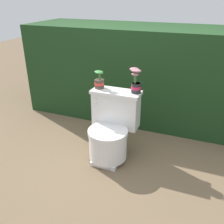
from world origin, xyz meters
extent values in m
plane|color=brown|center=(0.00, 0.00, 0.00)|extent=(12.00, 12.00, 0.00)
cube|color=#193819|center=(0.00, 1.13, 0.59)|extent=(2.97, 0.91, 1.18)
cube|color=silver|center=(-0.01, -0.04, 0.02)|extent=(0.26, 0.31, 0.04)
cylinder|color=silver|center=(-0.01, -0.04, 0.18)|extent=(0.38, 0.38, 0.27)
cylinder|color=silver|center=(-0.01, -0.04, 0.33)|extent=(0.39, 0.39, 0.04)
cube|color=silver|center=(-0.01, 0.19, 0.47)|extent=(0.47, 0.18, 0.35)
cube|color=silver|center=(-0.01, 0.19, 0.66)|extent=(0.49, 0.21, 0.03)
cylinder|color=silver|center=(-0.17, 0.07, 0.57)|extent=(0.02, 0.05, 0.02)
cylinder|color=#47382D|center=(-0.19, 0.20, 0.72)|extent=(0.10, 0.10, 0.09)
cylinder|color=red|center=(-0.19, 0.20, 0.72)|extent=(0.10, 0.10, 0.03)
cylinder|color=#332319|center=(-0.19, 0.20, 0.75)|extent=(0.09, 0.09, 0.01)
cylinder|color=#4C753D|center=(-0.19, 0.19, 0.80)|extent=(0.01, 0.01, 0.07)
ellipsoid|color=#387F38|center=(-0.19, 0.19, 0.84)|extent=(0.08, 0.06, 0.03)
cylinder|color=#4C753D|center=(-0.20, 0.21, 0.80)|extent=(0.01, 0.01, 0.07)
ellipsoid|color=#387F38|center=(-0.20, 0.21, 0.84)|extent=(0.09, 0.06, 0.02)
cylinder|color=#4C753D|center=(-0.19, 0.21, 0.80)|extent=(0.01, 0.01, 0.07)
ellipsoid|color=#387F38|center=(-0.19, 0.21, 0.84)|extent=(0.06, 0.04, 0.02)
cylinder|color=#262628|center=(0.19, 0.21, 0.72)|extent=(0.09, 0.09, 0.10)
cylinder|color=#D1234C|center=(0.19, 0.21, 0.73)|extent=(0.10, 0.10, 0.03)
cylinder|color=#332319|center=(0.19, 0.21, 0.77)|extent=(0.09, 0.09, 0.01)
cylinder|color=#4C753D|center=(0.19, 0.19, 0.83)|extent=(0.01, 0.01, 0.12)
ellipsoid|color=#B26B75|center=(0.19, 0.19, 0.90)|extent=(0.09, 0.07, 0.03)
cylinder|color=#4C753D|center=(0.16, 0.22, 0.83)|extent=(0.01, 0.01, 0.12)
ellipsoid|color=#B26B75|center=(0.16, 0.22, 0.90)|extent=(0.09, 0.07, 0.04)
cylinder|color=#4C753D|center=(0.18, 0.19, 0.81)|extent=(0.01, 0.01, 0.08)
ellipsoid|color=#B26B75|center=(0.18, 0.19, 0.86)|extent=(0.07, 0.05, 0.03)
camera|label=1|loc=(0.79, -1.97, 1.55)|focal=40.00mm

